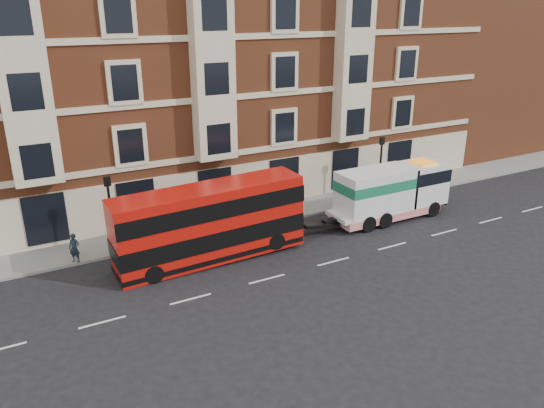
{
  "coord_description": "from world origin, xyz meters",
  "views": [
    {
      "loc": [
        -10.87,
        -20.57,
        12.81
      ],
      "look_at": [
        2.46,
        4.0,
        2.22
      ],
      "focal_mm": 35.0,
      "sensor_mm": 36.0,
      "label": 1
    }
  ],
  "objects": [
    {
      "name": "lamp_post_west",
      "position": [
        -6.0,
        6.2,
        2.68
      ],
      "size": [
        0.35,
        0.15,
        4.35
      ],
      "color": "black",
      "rests_on": "sidewalk"
    },
    {
      "name": "sidewalk",
      "position": [
        0.0,
        7.5,
        0.07
      ],
      "size": [
        90.0,
        3.0,
        0.15
      ],
      "primitive_type": "cube",
      "color": "slate",
      "rests_on": "ground"
    },
    {
      "name": "victorian_terrace",
      "position": [
        0.5,
        15.0,
        10.07
      ],
      "size": [
        45.0,
        12.0,
        20.4
      ],
      "color": "brown",
      "rests_on": "ground"
    },
    {
      "name": "filler_east",
      "position": [
        32.0,
        14.0,
        9.43
      ],
      "size": [
        18.0,
        10.0,
        19.0
      ],
      "color": "brown",
      "rests_on": "ground"
    },
    {
      "name": "ground",
      "position": [
        0.0,
        0.0,
        0.0
      ],
      "size": [
        120.0,
        120.0,
        0.0
      ],
      "primitive_type": "plane",
      "color": "black",
      "rests_on": "ground"
    },
    {
      "name": "lamp_post_east",
      "position": [
        12.0,
        6.2,
        2.68
      ],
      "size": [
        0.35,
        0.15,
        4.35
      ],
      "color": "black",
      "rests_on": "sidewalk"
    },
    {
      "name": "tow_truck",
      "position": [
        10.46,
        3.33,
        1.78
      ],
      "size": [
        8.07,
        2.38,
        3.36
      ],
      "color": "silver",
      "rests_on": "ground"
    },
    {
      "name": "double_decker_bus",
      "position": [
        -1.6,
        3.33,
        2.16
      ],
      "size": [
        10.08,
        2.31,
        4.08
      ],
      "color": "#BA110A",
      "rests_on": "ground"
    },
    {
      "name": "pedestrian",
      "position": [
        -8.04,
        6.15,
        0.95
      ],
      "size": [
        0.69,
        0.66,
        1.59
      ],
      "primitive_type": "imported",
      "rotation": [
        0.0,
        0.0,
        -0.66
      ],
      "color": "#16232D",
      "rests_on": "sidewalk"
    }
  ]
}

